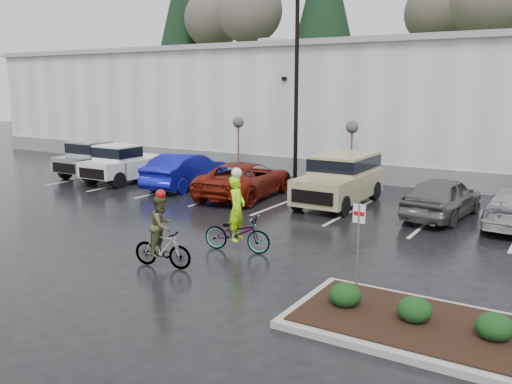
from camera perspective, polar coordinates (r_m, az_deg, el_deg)
The scene contains 20 objects.
ground at distance 14.85m, azimuth -3.72°, elevation -7.97°, with size 120.00×120.00×0.00m, color black.
warehouse at distance 34.41m, azimuth 18.10°, elevation 8.62°, with size 60.50×15.50×7.20m.
wooded_ridge at distance 57.03m, azimuth 23.64°, elevation 8.40°, with size 80.00×25.00×6.00m, color #24401A.
lamppost at distance 26.39m, azimuth 4.30°, elevation 12.94°, with size 0.50×1.00×9.22m.
sapling_west at distance 29.35m, azimuth -1.88°, elevation 7.01°, with size 0.60×0.60×3.20m.
sapling_mid at distance 26.34m, azimuth 10.08°, elevation 6.36°, with size 0.60×0.60×3.20m.
curb_island at distance 11.53m, azimuth 23.68°, elevation -14.39°, with size 8.00×3.00×0.15m, color gray.
mulch_bed at distance 11.49m, azimuth 23.72°, elevation -13.96°, with size 7.60×2.60×0.04m, color black.
shrub_a at distance 12.07m, azimuth 9.36°, elevation -10.64°, with size 0.70×0.70×0.52m, color black.
shrub_b at distance 11.64m, azimuth 16.35°, elevation -11.80°, with size 0.70×0.70×0.52m, color black.
shrub_c at distance 11.39m, azimuth 23.82°, elevation -12.85°, with size 0.70×0.70×0.52m, color black.
fire_lane_sign at distance 12.88m, azimuth 10.72°, elevation -4.60°, with size 0.30×0.05×2.20m.
pickup_silver at distance 30.64m, azimuth -15.82°, elevation 3.48°, with size 2.10×5.20×1.96m, color #9EA1A5, non-canonical shape.
pickup_white at distance 28.48m, azimuth -13.05°, elevation 3.06°, with size 2.10×5.20×1.96m, color white, non-canonical shape.
car_blue at distance 26.27m, azimuth -7.34°, elevation 2.29°, with size 1.78×5.11×1.68m, color #0D1198.
car_red at distance 23.86m, azimuth -1.13°, elevation 1.35°, with size 2.61×5.66×1.57m, color maroon.
suv_tan at distance 22.50m, azimuth 8.72°, elevation 1.24°, with size 2.20×5.10×2.06m, color tan, non-canonical shape.
car_grey at distance 21.22m, azimuth 19.04°, elevation -0.51°, with size 1.86×4.63×1.58m, color #595C5E.
cyclist_hivis at distance 16.05m, azimuth -2.01°, elevation -3.59°, with size 2.18×1.09×2.52m.
cyclist_olive at distance 14.86m, azimuth -9.85°, elevation -4.88°, with size 1.72×0.86×2.16m.
Camera 1 is at (8.15, -11.42, 4.87)m, focal length 38.00 mm.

